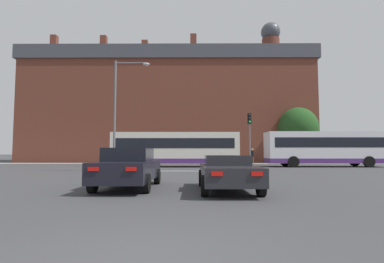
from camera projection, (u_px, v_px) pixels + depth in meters
The scene contains 13 objects.
stop_line_strip at pixel (184, 171), 21.32m from camera, with size 7.51×0.30×0.01m, color silver.
far_pavement at pixel (188, 163), 36.34m from camera, with size 68.34×2.50×0.01m, color #A09B91.
brick_civic_building at pixel (170, 108), 45.29m from camera, with size 41.11×12.06×21.29m.
car_saloon_left at pixel (129, 167), 11.16m from camera, with size 1.98×4.63×1.48m.
car_roadster_right at pixel (227, 172), 10.39m from camera, with size 1.93×4.47×1.22m.
bus_crossing_lead at pixel (176, 148), 27.71m from camera, with size 11.56×2.71×3.15m.
bus_crossing_trailing at pixel (325, 148), 27.82m from camera, with size 10.83×2.67×3.22m.
traffic_light_near_right at pixel (250, 132), 22.43m from camera, with size 0.26×0.31×4.28m.
traffic_light_far_right at pixel (229, 143), 35.63m from camera, with size 0.26×0.31×3.64m.
street_lamp_junction at pixel (121, 103), 21.18m from camera, with size 2.53×0.36×7.86m.
pedestrian_waiting at pixel (136, 155), 36.32m from camera, with size 0.41×0.25×1.78m.
pedestrian_walking_east at pixel (252, 155), 35.78m from camera, with size 0.44×0.32×1.80m.
tree_by_building at pixel (298, 128), 38.59m from camera, with size 5.07×5.07×7.15m.
Camera 1 is at (0.70, -3.47, 1.32)m, focal length 28.00 mm.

